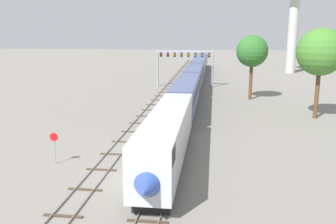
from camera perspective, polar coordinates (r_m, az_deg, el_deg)
ground_plane at (r=29.30m, az=-4.99°, el=-10.85°), size 400.00×400.00×0.00m
track_main at (r=87.09m, az=4.65°, el=4.99°), size 2.60×200.00×0.16m
track_near at (r=67.88m, az=-0.79°, el=2.84°), size 2.60×160.00×0.16m
passenger_train at (r=72.38m, az=4.14°, el=5.46°), size 3.04×103.66×4.80m
signal_gantry at (r=76.54m, az=2.67°, el=8.39°), size 12.10×0.49×8.01m
stop_sign at (r=33.77m, az=-17.40°, el=-4.79°), size 0.76×0.08×2.88m
trackside_tree_left at (r=52.14m, az=22.84°, el=8.63°), size 6.22×6.22×12.03m
trackside_tree_mid at (r=63.67m, az=13.07°, el=9.24°), size 5.33×5.33×10.94m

